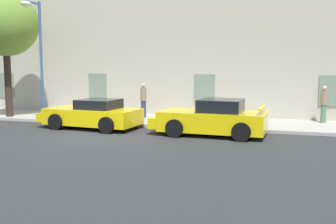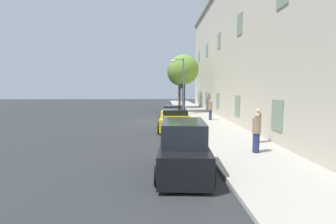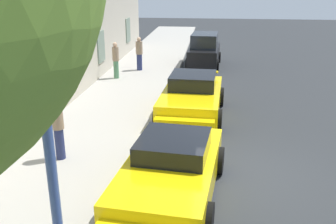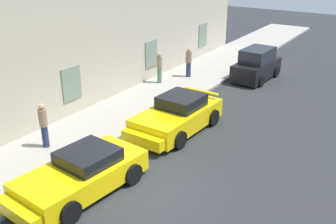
# 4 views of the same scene
# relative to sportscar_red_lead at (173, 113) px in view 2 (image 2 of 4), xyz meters

# --- Properties ---
(ground_plane) EXTENTS (80.00, 80.00, 0.00)m
(ground_plane) POSITION_rel_sportscar_red_lead_xyz_m (1.24, -1.75, -0.60)
(ground_plane) COLOR #2B2D30
(sidewalk) EXTENTS (60.00, 3.71, 0.14)m
(sidewalk) POSITION_rel_sportscar_red_lead_xyz_m (1.24, 2.70, -0.53)
(sidewalk) COLOR #A8A399
(sidewalk) RESTS_ON ground
(building_facade) EXTENTS (38.78, 5.27, 12.84)m
(building_facade) POSITION_rel_sportscar_red_lead_xyz_m (1.24, 6.94, 5.83)
(building_facade) COLOR #BCB29E
(building_facade) RESTS_ON ground
(sportscar_red_lead) EXTENTS (4.71, 2.52, 1.33)m
(sportscar_red_lead) POSITION_rel_sportscar_red_lead_xyz_m (0.00, 0.00, 0.00)
(sportscar_red_lead) COLOR yellow
(sportscar_red_lead) RESTS_ON ground
(sportscar_yellow_flank) EXTENTS (4.71, 2.41, 1.48)m
(sportscar_yellow_flank) POSITION_rel_sportscar_red_lead_xyz_m (5.50, -0.18, 0.05)
(sportscar_yellow_flank) COLOR yellow
(sportscar_yellow_flank) RESTS_ON ground
(hatchback_parked) EXTENTS (3.72, 1.95, 1.83)m
(hatchback_parked) POSITION_rel_sportscar_red_lead_xyz_m (14.13, -0.43, 0.22)
(hatchback_parked) COLOR black
(hatchback_parked) RESTS_ON ground
(tree_near_kerb) EXTENTS (3.37, 3.37, 6.47)m
(tree_near_kerb) POSITION_rel_sportscar_red_lead_xyz_m (-5.46, 1.44, 4.31)
(tree_near_kerb) COLOR #38281E
(tree_near_kerb) RESTS_ON sidewalk
(tree_midblock) EXTENTS (3.36, 3.36, 6.70)m
(tree_midblock) POSITION_rel_sportscar_red_lead_xyz_m (-11.20, 1.44, 4.38)
(tree_midblock) COLOR #473323
(tree_midblock) RESTS_ON sidewalk
(traffic_light) EXTENTS (0.44, 0.36, 3.44)m
(traffic_light) POSITION_rel_sportscar_red_lead_xyz_m (-8.43, 1.52, 1.89)
(traffic_light) COLOR black
(traffic_light) RESTS_ON sidewalk
(street_lamp) EXTENTS (0.44, 1.42, 5.80)m
(street_lamp) POSITION_rel_sportscar_red_lead_xyz_m (-3.25, 0.78, 3.53)
(street_lamp) COLOR #3F5999
(street_lamp) RESTS_ON sidewalk
(pedestrian_admiring) EXTENTS (0.47, 0.47, 1.73)m
(pedestrian_admiring) POSITION_rel_sportscar_red_lead_xyz_m (12.03, 2.93, 0.42)
(pedestrian_admiring) COLOR navy
(pedestrian_admiring) RESTS_ON sidewalk
(pedestrian_strolling) EXTENTS (0.36, 0.36, 1.74)m
(pedestrian_strolling) POSITION_rel_sportscar_red_lead_xyz_m (10.19, 3.73, 0.44)
(pedestrian_strolling) COLOR #4C7F59
(pedestrian_strolling) RESTS_ON sidewalk
(pedestrian_bystander) EXTENTS (0.34, 0.34, 1.76)m
(pedestrian_bystander) POSITION_rel_sportscar_red_lead_xyz_m (1.43, 3.12, 0.45)
(pedestrian_bystander) COLOR navy
(pedestrian_bystander) RESTS_ON sidewalk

